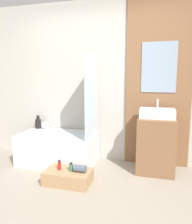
% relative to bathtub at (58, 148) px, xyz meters
% --- Properties ---
extents(ground_plane, '(12.00, 12.00, 0.00)m').
position_rel_bathtub_xyz_m(ground_plane, '(0.64, -1.17, -0.25)').
color(ground_plane, gray).
extents(wall_tiled_back, '(4.20, 0.06, 2.60)m').
position_rel_bathtub_xyz_m(wall_tiled_back, '(0.64, 0.41, 1.05)').
color(wall_tiled_back, '#B7B2A8').
rests_on(wall_tiled_back, ground_plane).
extents(wall_wood_accent, '(0.98, 0.04, 2.60)m').
position_rel_bathtub_xyz_m(wall_wood_accent, '(1.52, 0.36, 1.07)').
color(wall_wood_accent, brown).
rests_on(wall_wood_accent, ground_plane).
extents(bathtub, '(1.20, 0.71, 0.49)m').
position_rel_bathtub_xyz_m(bathtub, '(0.00, 0.00, 0.00)').
color(bathtub, white).
rests_on(bathtub, ground_plane).
extents(glass_shower_screen, '(0.01, 0.59, 1.22)m').
position_rel_bathtub_xyz_m(glass_shower_screen, '(0.57, -0.04, 0.85)').
color(glass_shower_screen, silver).
rests_on(glass_shower_screen, bathtub).
extents(wooden_step_bench, '(0.60, 0.36, 0.17)m').
position_rel_bathtub_xyz_m(wooden_step_bench, '(0.42, -0.62, -0.16)').
color(wooden_step_bench, '#A87F56').
rests_on(wooden_step_bench, ground_plane).
extents(vanity_cabinet, '(0.53, 0.51, 0.80)m').
position_rel_bathtub_xyz_m(vanity_cabinet, '(1.52, 0.08, 0.15)').
color(vanity_cabinet, brown).
rests_on(vanity_cabinet, ground_plane).
extents(sink, '(0.49, 0.31, 0.26)m').
position_rel_bathtub_xyz_m(sink, '(1.52, 0.08, 0.62)').
color(sink, white).
rests_on(sink, vanity_cabinet).
extents(vase_tall_dark, '(0.10, 0.10, 0.23)m').
position_rel_bathtub_xyz_m(vase_tall_dark, '(-0.50, 0.26, 0.33)').
color(vase_tall_dark, black).
rests_on(vase_tall_dark, bathtub).
extents(vase_round_light, '(0.13, 0.13, 0.13)m').
position_rel_bathtub_xyz_m(vase_round_light, '(-0.35, 0.24, 0.31)').
color(vase_round_light, silver).
rests_on(vase_round_light, bathtub).
extents(bottle_soap_primary, '(0.04, 0.04, 0.13)m').
position_rel_bathtub_xyz_m(bottle_soap_primary, '(0.30, -0.62, -0.01)').
color(bottle_soap_primary, red).
rests_on(bottle_soap_primary, wooden_step_bench).
extents(bottle_soap_secondary, '(0.05, 0.05, 0.11)m').
position_rel_bathtub_xyz_m(bottle_soap_secondary, '(0.47, -0.62, -0.02)').
color(bottle_soap_secondary, '#38704C').
rests_on(bottle_soap_secondary, wooden_step_bench).
extents(towel_roll, '(0.16, 0.09, 0.09)m').
position_rel_bathtub_xyz_m(towel_roll, '(0.59, -0.62, -0.03)').
color(towel_roll, '#4C5666').
rests_on(towel_roll, wooden_step_bench).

